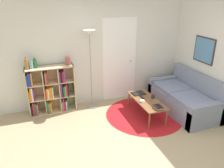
# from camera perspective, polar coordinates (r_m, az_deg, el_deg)

# --- Properties ---
(ground_plane) EXTENTS (14.00, 14.00, 0.00)m
(ground_plane) POSITION_cam_1_polar(r_m,az_deg,el_deg) (4.06, 7.93, -17.41)
(ground_plane) COLOR tan
(wall_back) EXTENTS (7.20, 0.11, 2.60)m
(wall_back) POSITION_cam_1_polar(r_m,az_deg,el_deg) (5.43, -2.15, 8.45)
(wall_back) COLOR silver
(wall_back) RESTS_ON ground_plane
(wall_right) EXTENTS (0.08, 5.27, 2.60)m
(wall_right) POSITION_cam_1_polar(r_m,az_deg,el_deg) (5.48, 23.49, 6.91)
(wall_right) COLOR silver
(wall_right) RESTS_ON ground_plane
(rug) EXTENTS (1.78, 1.78, 0.01)m
(rug) POSITION_cam_1_polar(r_m,az_deg,el_deg) (5.18, 8.43, -7.82)
(rug) COLOR #B2191E
(rug) RESTS_ON ground_plane
(bookshelf) EXTENTS (1.05, 0.34, 1.10)m
(bookshelf) POSITION_cam_1_polar(r_m,az_deg,el_deg) (5.25, -15.84, -1.75)
(bookshelf) COLOR beige
(bookshelf) RESTS_ON ground_plane
(floor_lamp) EXTENTS (0.32, 0.32, 1.87)m
(floor_lamp) POSITION_cam_1_polar(r_m,az_deg,el_deg) (5.00, -5.77, 9.34)
(floor_lamp) COLOR gray
(floor_lamp) RESTS_ON ground_plane
(couch) EXTENTS (0.92, 1.80, 0.88)m
(couch) POSITION_cam_1_polar(r_m,az_deg,el_deg) (5.53, 18.69, -3.55)
(couch) COLOR gray
(couch) RESTS_ON ground_plane
(coffee_table) EXTENTS (0.48, 1.14, 0.40)m
(coffee_table) POSITION_cam_1_polar(r_m,az_deg,el_deg) (4.99, 9.01, -4.48)
(coffee_table) COLOR brown
(coffee_table) RESTS_ON ground_plane
(laptop) EXTENTS (0.32, 0.24, 0.02)m
(laptop) POSITION_cam_1_polar(r_m,az_deg,el_deg) (5.24, 6.91, -2.42)
(laptop) COLOR black
(laptop) RESTS_ON coffee_table
(bowl) EXTENTS (0.10, 0.10, 0.04)m
(bowl) POSITION_cam_1_polar(r_m,az_deg,el_deg) (4.85, 7.89, -4.44)
(bowl) COLOR silver
(bowl) RESTS_ON coffee_table
(book_stack_on_table) EXTENTS (0.15, 0.19, 0.06)m
(book_stack_on_table) POSITION_cam_1_polar(r_m,az_deg,el_deg) (4.63, 11.87, -5.97)
(book_stack_on_table) COLOR navy
(book_stack_on_table) RESTS_ON coffee_table
(cup) EXTENTS (0.08, 0.08, 0.08)m
(cup) POSITION_cam_1_polar(r_m,az_deg,el_deg) (5.06, 10.66, -3.21)
(cup) COLOR #28282D
(cup) RESTS_ON coffee_table
(remote) EXTENTS (0.05, 0.17, 0.02)m
(remote) POSITION_cam_1_polar(r_m,az_deg,el_deg) (5.05, 7.84, -3.46)
(remote) COLOR black
(remote) RESTS_ON coffee_table
(bottle_left) EXTENTS (0.08, 0.08, 0.28)m
(bottle_left) POSITION_cam_1_polar(r_m,az_deg,el_deg) (5.00, -21.38, 4.90)
(bottle_left) COLOR olive
(bottle_left) RESTS_ON bookshelf
(bottle_middle) EXTENTS (0.08, 0.08, 0.21)m
(bottle_middle) POSITION_cam_1_polar(r_m,az_deg,el_deg) (5.01, -20.40, 4.76)
(bottle_middle) COLOR #6B93A3
(bottle_middle) RESTS_ON bookshelf
(bottle_right) EXTENTS (0.07, 0.07, 0.23)m
(bottle_right) POSITION_cam_1_polar(r_m,az_deg,el_deg) (5.04, -19.48, 5.06)
(bottle_right) COLOR #236633
(bottle_right) RESTS_ON bookshelf
(vase_on_shelf) EXTENTS (0.12, 0.12, 0.19)m
(vase_on_shelf) POSITION_cam_1_polar(r_m,az_deg,el_deg) (5.06, -11.47, 5.97)
(vase_on_shelf) COLOR #934C47
(vase_on_shelf) RESTS_ON bookshelf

